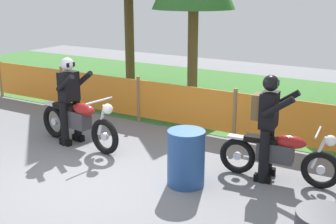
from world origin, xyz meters
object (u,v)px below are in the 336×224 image
(motorcycle_trailing, at_px, (279,155))
(oil_drum, at_px, (186,158))
(rider_lead, at_px, (70,98))
(rider_trailing, at_px, (268,122))
(motorcycle_lead, at_px, (78,121))

(motorcycle_trailing, height_order, oil_drum, motorcycle_trailing)
(rider_lead, xyz_separation_m, rider_trailing, (3.78, 0.35, 0.03))
(rider_lead, relative_size, rider_trailing, 1.00)
(rider_trailing, distance_m, oil_drum, 1.39)
(rider_lead, bearing_deg, rider_trailing, 13.18)
(motorcycle_trailing, distance_m, rider_trailing, 0.55)
(rider_lead, bearing_deg, oil_drum, -2.24)
(motorcycle_trailing, relative_size, oil_drum, 2.17)
(motorcycle_lead, height_order, motorcycle_trailing, motorcycle_lead)
(rider_trailing, bearing_deg, motorcycle_lead, -178.94)
(rider_lead, distance_m, rider_trailing, 3.80)
(motorcycle_lead, height_order, rider_lead, rider_lead)
(motorcycle_trailing, bearing_deg, rider_trailing, -179.49)
(motorcycle_lead, relative_size, oil_drum, 2.42)
(rider_lead, height_order, rider_trailing, same)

